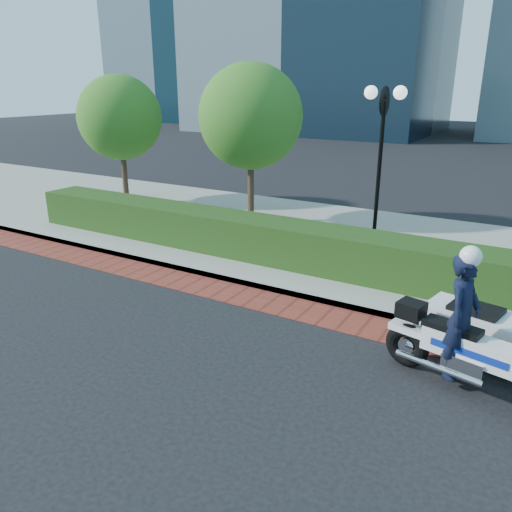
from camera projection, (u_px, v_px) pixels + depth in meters
The scene contains 8 objects.
ground at pixel (232, 331), 9.36m from camera, with size 120.00×120.00×0.00m, color black.
brick_strip at pixel (270, 302), 10.58m from camera, with size 60.00×1.00×0.01m, color maroon.
sidewalk at pixel (347, 244), 14.21m from camera, with size 60.00×8.00×0.15m, color gray.
hedge_main at pixel (313, 247), 12.07m from camera, with size 18.00×1.20×1.00m, color black.
lamppost at pixel (381, 146), 12.14m from camera, with size 1.02×0.70×4.21m.
tree_a at pixel (120, 118), 17.91m from camera, with size 3.00×3.00×4.58m.
tree_b at pixel (251, 117), 15.20m from camera, with size 3.20×3.20×4.89m.
police_motorcycle at pixel (476, 333), 7.69m from camera, with size 2.75×2.25×2.25m.
Camera 1 is at (4.65, -6.98, 4.41)m, focal length 35.00 mm.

